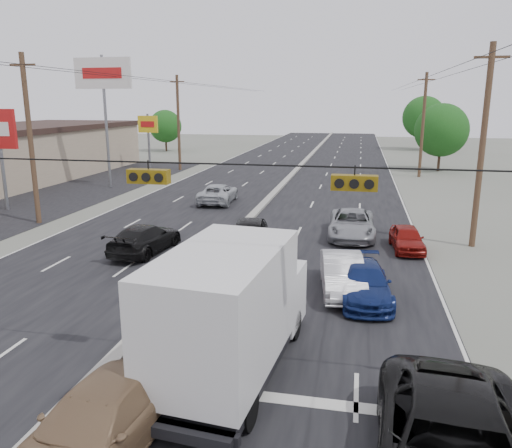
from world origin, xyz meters
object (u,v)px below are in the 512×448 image
object	(u,v)px
utility_pole_right_b	(482,146)
tree_right_mid	(441,130)
utility_pole_right_c	(423,125)
oncoming_far	(218,194)
tree_right_far	(424,117)
box_truck	(233,309)
tree_left_far	(165,126)
queue_car_b	(342,274)
pole_sign_billboard	(103,82)
queue_car_a	(249,235)
queue_car_d	(364,283)
utility_pole_left_b	(30,139)
queue_car_e	(407,239)
pole_sign_far	(148,129)
oncoming_near	(145,239)
queue_car_c	(352,224)
utility_pole_left_c	(178,122)
red_sedan	(220,282)
tan_sedan	(99,424)

from	to	relation	value
utility_pole_right_b	tree_right_mid	distance (m)	30.11
utility_pole_right_c	oncoming_far	distance (m)	23.51
tree_right_far	box_truck	distance (m)	70.73
oncoming_far	tree_left_far	bearing A→B (deg)	-66.55
queue_car_b	tree_right_mid	bearing A→B (deg)	69.67
pole_sign_billboard	tree_right_mid	distance (m)	34.35
utility_pole_right_c	queue_car_a	world-z (taller)	utility_pole_right_c
tree_right_mid	box_truck	bearing A→B (deg)	-104.49
tree_right_mid	queue_car_d	size ratio (longest dim) A/B	1.58
utility_pole_left_b	queue_car_e	bearing A→B (deg)	-3.90
pole_sign_far	oncoming_near	size ratio (longest dim) A/B	1.24
tree_right_mid	queue_car_c	world-z (taller)	tree_right_mid
utility_pole_left_b	box_truck	world-z (taller)	utility_pole_left_b
pole_sign_billboard	tree_left_far	size ratio (longest dim) A/B	1.80
tree_right_mid	queue_car_a	xyz separation A→B (m)	(-13.60, -33.12, -3.54)
utility_pole_left_c	utility_pole_right_b	size ratio (longest dim) A/B	1.00
tree_left_far	queue_car_a	bearing A→B (deg)	-64.07
box_truck	queue_car_a	world-z (taller)	box_truck
tree_left_far	queue_car_a	xyz separation A→B (m)	(23.40, -48.12, -2.92)
pole_sign_far	queue_car_b	size ratio (longest dim) A/B	1.36
tree_left_far	oncoming_far	world-z (taller)	tree_left_far
red_sedan	oncoming_far	size ratio (longest dim) A/B	0.77
queue_car_b	tree_right_far	bearing A→B (deg)	73.93
pole_sign_billboard	pole_sign_far	distance (m)	12.89
tree_left_far	utility_pole_right_b	bearing A→B (deg)	-52.52
utility_pole_left_b	tan_sedan	distance (m)	23.45
utility_pole_left_b	queue_car_a	world-z (taller)	utility_pole_left_b
queue_car_a	queue_car_b	size ratio (longest dim) A/B	1.06
queue_car_b	queue_car_d	distance (m)	1.03
utility_pole_left_b	queue_car_a	distance (m)	14.88
queue_car_d	box_truck	bearing A→B (deg)	-125.25
pole_sign_far	queue_car_a	size ratio (longest dim) A/B	1.29
tree_right_far	pole_sign_billboard	bearing A→B (deg)	-125.99
pole_sign_billboard	tree_right_mid	bearing A→B (deg)	29.95
utility_pole_left_b	pole_sign_billboard	bearing A→B (deg)	98.75
tree_right_far	queue_car_b	xyz separation A→B (m)	(-9.84, -62.81, -4.23)
tan_sedan	queue_car_e	bearing A→B (deg)	73.66
red_sedan	tree_right_far	bearing A→B (deg)	81.82
box_truck	queue_car_e	bearing A→B (deg)	72.29
tree_right_far	oncoming_far	size ratio (longest dim) A/B	1.63
utility_pole_left_c	tree_right_far	size ratio (longest dim) A/B	1.23
utility_pole_left_c	tree_right_far	world-z (taller)	utility_pole_left_c
tan_sedan	red_sedan	distance (m)	8.84
utility_pole_right_b	tree_right_far	distance (m)	55.11
pole_sign_billboard	queue_car_b	world-z (taller)	pole_sign_billboard
utility_pole_left_c	utility_pole_right_c	world-z (taller)	same
tree_right_far	box_truck	xyz separation A→B (m)	(-12.51, -69.54, -3.07)
tan_sedan	queue_car_a	size ratio (longest dim) A/B	1.10
pole_sign_billboard	box_truck	world-z (taller)	pole_sign_billboard
tree_right_mid	queue_car_a	distance (m)	35.98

